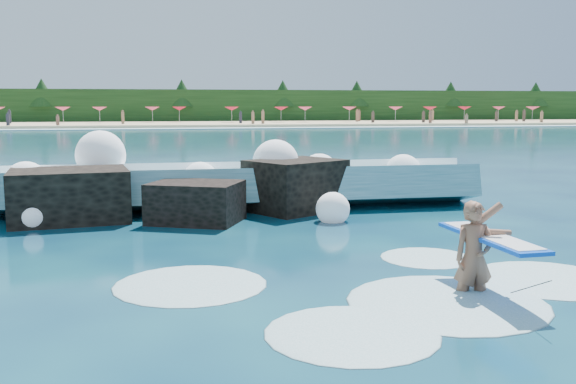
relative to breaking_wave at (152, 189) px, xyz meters
name	(u,v)px	position (x,y,z in m)	size (l,w,h in m)	color
ground	(218,289)	(1.06, -8.02, -0.54)	(200.00, 200.00, 0.00)	#082341
beach	(167,124)	(1.06, 69.98, -0.34)	(140.00, 20.00, 0.40)	tan
wet_band	(168,128)	(1.06, 58.98, -0.50)	(140.00, 5.00, 0.08)	silver
treeline	(166,107)	(1.06, 79.98, 1.96)	(140.00, 4.00, 5.00)	black
breaking_wave	(152,189)	(0.00, 0.00, 0.00)	(17.80, 2.78, 1.53)	teal
rock_cluster	(179,197)	(0.67, -1.45, -0.03)	(8.65, 3.72, 1.60)	black
surfer_with_board	(478,253)	(4.83, -9.04, 0.09)	(0.91, 2.88, 1.70)	brown
wave_spray	(150,172)	(-0.04, -0.14, 0.47)	(15.20, 4.39, 2.22)	white
surf_foam	(412,294)	(3.89, -8.84, -0.54)	(8.97, 5.50, 0.14)	silver
beach_umbrellas	(166,109)	(1.09, 71.73, 1.71)	(112.06, 6.51, 0.50)	red
beachgoers	(192,118)	(4.30, 68.25, 0.55)	(81.77, 13.20, 1.94)	#3F332D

